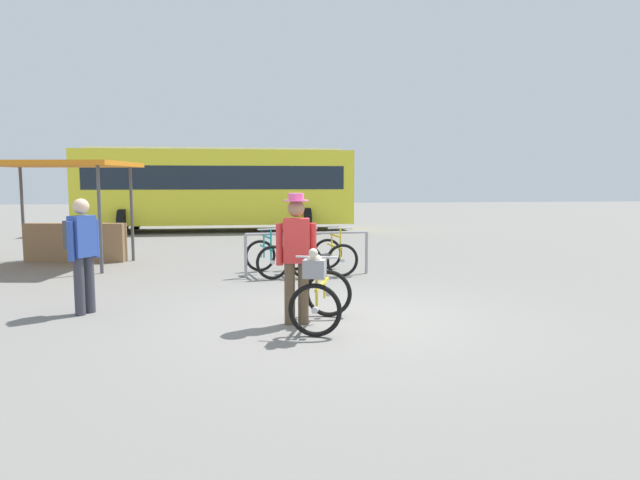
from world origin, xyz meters
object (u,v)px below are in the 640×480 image
object	(u,v)px
featured_bicycle	(320,291)
person_with_featured_bike	(296,253)
racked_bike_teal	(266,257)
market_stall	(65,203)
racked_bike_yellow	(334,255)
bus_distant	(218,185)
pedestrian_with_backpack	(82,248)
racked_bike_black	(301,256)

from	to	relation	value
featured_bicycle	person_with_featured_bike	xyz separation A→B (m)	(-0.28, 0.27, 0.46)
racked_bike_teal	person_with_featured_bike	xyz separation A→B (m)	(0.29, -3.87, 0.58)
featured_bicycle	market_stall	distance (m)	8.03
racked_bike_yellow	market_stall	world-z (taller)	market_stall
featured_bicycle	bus_distant	xyz separation A→B (m)	(-2.09, 14.42, 1.25)
pedestrian_with_backpack	racked_bike_teal	bearing A→B (deg)	47.59
racked_bike_black	racked_bike_teal	bearing A→B (deg)	-175.92
featured_bicycle	pedestrian_with_backpack	distance (m)	3.49
racked_bike_yellow	market_stall	xyz separation A→B (m)	(-5.84, 1.97, 1.03)
pedestrian_with_backpack	market_stall	world-z (taller)	market_stall
bus_distant	racked_bike_teal	bearing A→B (deg)	-81.58
person_with_featured_bike	market_stall	xyz separation A→B (m)	(-4.73, 5.94, 0.45)
featured_bicycle	racked_bike_black	bearing A→B (deg)	88.25
racked_bike_black	bus_distant	xyz separation A→B (m)	(-2.22, 10.23, 1.37)
bus_distant	racked_bike_yellow	bearing A→B (deg)	-74.01
pedestrian_with_backpack	featured_bicycle	bearing A→B (deg)	-20.59
racked_bike_teal	market_stall	bearing A→B (deg)	155.00
bus_distant	person_with_featured_bike	bearing A→B (deg)	-82.72
featured_bicycle	racked_bike_yellow	bearing A→B (deg)	78.97
racked_bike_black	featured_bicycle	size ratio (longest dim) A/B	0.91
featured_bicycle	person_with_featured_bike	distance (m)	0.61
racked_bike_yellow	pedestrian_with_backpack	world-z (taller)	pedestrian_with_backpack
racked_bike_teal	bus_distant	world-z (taller)	bus_distant
racked_bike_black	racked_bike_yellow	size ratio (longest dim) A/B	0.96
pedestrian_with_backpack	person_with_featured_bike	bearing A→B (deg)	-17.74
racked_bike_yellow	featured_bicycle	world-z (taller)	featured_bicycle
racked_bike_black	pedestrian_with_backpack	world-z (taller)	pedestrian_with_backpack
pedestrian_with_backpack	racked_bike_yellow	bearing A→B (deg)	36.62
racked_bike_yellow	bus_distant	distance (m)	10.68
racked_bike_black	featured_bicycle	world-z (taller)	featured_bicycle
racked_bike_teal	market_stall	xyz separation A→B (m)	(-4.44, 2.07, 1.03)
racked_bike_yellow	racked_bike_teal	bearing A→B (deg)	-175.92
racked_bike_black	bus_distant	world-z (taller)	bus_distant
racked_bike_yellow	person_with_featured_bike	size ratio (longest dim) A/B	0.69
racked_bike_black	pedestrian_with_backpack	xyz separation A→B (m)	(-3.37, -2.97, 0.57)
racked_bike_teal	pedestrian_with_backpack	size ratio (longest dim) A/B	0.74
racked_bike_yellow	pedestrian_with_backpack	bearing A→B (deg)	-143.38
person_with_featured_bike	market_stall	world-z (taller)	market_stall
racked_bike_teal	pedestrian_with_backpack	distance (m)	4.00
pedestrian_with_backpack	bus_distant	size ratio (longest dim) A/B	0.16
person_with_featured_bike	bus_distant	xyz separation A→B (m)	(-1.81, 14.14, 0.79)
racked_bike_yellow	pedestrian_with_backpack	distance (m)	5.10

